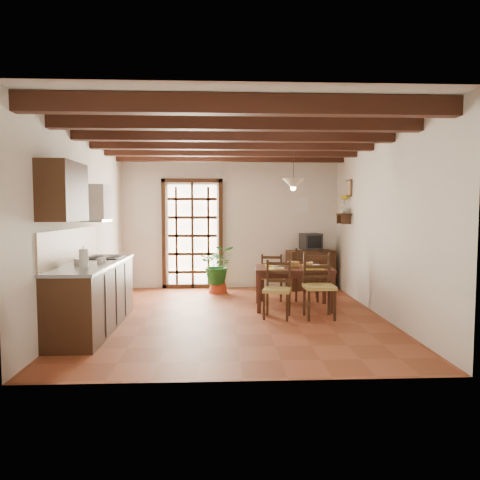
{
  "coord_description": "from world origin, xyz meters",
  "views": [
    {
      "loc": [
        -0.2,
        -6.47,
        1.63
      ],
      "look_at": [
        0.1,
        0.4,
        1.15
      ],
      "focal_mm": 32.0,
      "sensor_mm": 36.0,
      "label": 1
    }
  ],
  "objects": [
    {
      "name": "french_door",
      "position": [
        -0.8,
        2.45,
        1.18
      ],
      "size": [
        1.26,
        0.11,
        2.32
      ],
      "color": "white",
      "rests_on": "ground_plane"
    },
    {
      "name": "fuse_box",
      "position": [
        1.5,
        2.48,
        1.75
      ],
      "size": [
        0.25,
        0.03,
        0.32
      ],
      "primitive_type": "cube",
      "color": "white",
      "rests_on": "room_shell"
    },
    {
      "name": "upper_cabinet",
      "position": [
        -2.08,
        -1.3,
        1.85
      ],
      "size": [
        0.35,
        0.8,
        0.7
      ],
      "primitive_type": "cube",
      "color": "black",
      "rests_on": "room_shell"
    },
    {
      "name": "range_hood",
      "position": [
        -2.05,
        -0.05,
        1.73
      ],
      "size": [
        0.38,
        0.6,
        0.54
      ],
      "color": "white",
      "rests_on": "room_shell"
    },
    {
      "name": "pendant_lamp",
      "position": [
        0.99,
        0.62,
        2.08
      ],
      "size": [
        0.36,
        0.36,
        0.84
      ],
      "color": "black",
      "rests_on": "room_shell"
    },
    {
      "name": "kitchen_counter",
      "position": [
        -1.96,
        -0.6,
        0.47
      ],
      "size": [
        0.64,
        2.25,
        1.38
      ],
      "color": "black",
      "rests_on": "ground_plane"
    },
    {
      "name": "chair_near_left",
      "position": [
        0.64,
        -0.11,
        0.27
      ],
      "size": [
        0.48,
        0.47,
        0.87
      ],
      "rotation": [
        0.0,
        0.0,
        -0.26
      ],
      "color": "#AD9849",
      "rests_on": "ground_plane"
    },
    {
      "name": "wall_shelf",
      "position": [
        2.14,
        1.6,
        1.51
      ],
      "size": [
        0.2,
        0.42,
        0.2
      ],
      "color": "black",
      "rests_on": "room_shell"
    },
    {
      "name": "ground_plane",
      "position": [
        0.0,
        0.0,
        0.0
      ],
      "size": [
        5.0,
        5.0,
        0.0
      ],
      "primitive_type": "plane",
      "color": "brown"
    },
    {
      "name": "shelf_flowers",
      "position": [
        2.14,
        1.6,
        1.86
      ],
      "size": [
        0.14,
        0.14,
        0.36
      ],
      "color": "gold",
      "rests_on": "shelf_vase"
    },
    {
      "name": "ceiling_beams",
      "position": [
        0.0,
        0.0,
        2.69
      ],
      "size": [
        4.5,
        4.34,
        0.2
      ],
      "color": "black",
      "rests_on": "room_shell"
    },
    {
      "name": "sideboard",
      "position": [
        1.64,
        2.23,
        0.4
      ],
      "size": [
        1.0,
        0.58,
        0.8
      ],
      "primitive_type": "cube",
      "rotation": [
        0.0,
        0.0,
        0.17
      ],
      "color": "black",
      "rests_on": "ground_plane"
    },
    {
      "name": "counter_items",
      "position": [
        -1.95,
        -0.51,
        0.96
      ],
      "size": [
        0.5,
        1.43,
        0.25
      ],
      "color": "black",
      "rests_on": "kitchen_counter"
    },
    {
      "name": "chair_near_right",
      "position": [
        1.27,
        -0.15,
        0.3
      ],
      "size": [
        0.45,
        0.43,
        0.97
      ],
      "rotation": [
        0.0,
        0.0,
        -0.01
      ],
      "color": "#AD9849",
      "rests_on": "ground_plane"
    },
    {
      "name": "shelf_vase",
      "position": [
        2.14,
        1.6,
        1.65
      ],
      "size": [
        0.15,
        0.15,
        0.15
      ],
      "primitive_type": "imported",
      "color": "#B2BFB2",
      "rests_on": "wall_shelf"
    },
    {
      "name": "room_shell",
      "position": [
        0.0,
        0.0,
        1.82
      ],
      "size": [
        4.52,
        5.02,
        2.81
      ],
      "color": "silver",
      "rests_on": "ground_plane"
    },
    {
      "name": "table_setting",
      "position": [
        0.99,
        0.52,
        0.66
      ],
      "size": [
        0.92,
        0.62,
        0.09
      ],
      "rotation": [
        0.0,
        0.0,
        -0.06
      ],
      "color": "gold",
      "rests_on": "dining_table"
    },
    {
      "name": "dining_table",
      "position": [
        0.99,
        0.52,
        0.6
      ],
      "size": [
        1.32,
        0.89,
        0.69
      ],
      "rotation": [
        0.0,
        0.0,
        -0.06
      ],
      "color": "#3D1C13",
      "rests_on": "ground_plane"
    },
    {
      "name": "framed_picture",
      "position": [
        2.22,
        1.6,
        2.05
      ],
      "size": [
        0.03,
        0.32,
        0.32
      ],
      "color": "brown",
      "rests_on": "room_shell"
    },
    {
      "name": "crt_tv",
      "position": [
        1.64,
        2.22,
        0.99
      ],
      "size": [
        0.46,
        0.44,
        0.33
      ],
      "rotation": [
        0.0,
        0.0,
        0.25
      ],
      "color": "black",
      "rests_on": "sideboard"
    },
    {
      "name": "plant_pot",
      "position": [
        -0.27,
        1.89,
        0.11
      ],
      "size": [
        0.38,
        0.38,
        0.23
      ],
      "primitive_type": "cone",
      "color": "maroon",
      "rests_on": "ground_plane"
    },
    {
      "name": "chair_far_right",
      "position": [
        1.35,
        1.15,
        0.3
      ],
      "size": [
        0.51,
        0.5,
        0.96
      ],
      "rotation": [
        0.0,
        0.0,
        2.96
      ],
      "color": "#AD9849",
      "rests_on": "ground_plane"
    },
    {
      "name": "table_bowl",
      "position": [
        0.77,
        0.58,
        0.72
      ],
      "size": [
        0.25,
        0.25,
        0.05
      ],
      "primitive_type": "imported",
      "rotation": [
        0.0,
        0.0,
        0.19
      ],
      "color": "white",
      "rests_on": "dining_table"
    },
    {
      "name": "potted_plant",
      "position": [
        -0.27,
        1.89,
        0.57
      ],
      "size": [
        1.93,
        1.71,
        1.99
      ],
      "primitive_type": "imported",
      "rotation": [
        0.0,
        0.0,
        0.11
      ],
      "color": "#144C19",
      "rests_on": "ground_plane"
    },
    {
      "name": "chair_far_left",
      "position": [
        0.71,
        1.19,
        0.27
      ],
      "size": [
        0.45,
        0.43,
        0.85
      ],
      "rotation": [
        0.0,
        0.0,
        2.98
      ],
      "color": "#AD9849",
      "rests_on": "ground_plane"
    }
  ]
}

